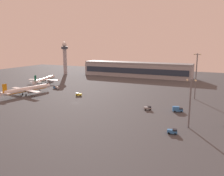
{
  "coord_description": "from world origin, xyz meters",
  "views": [
    {
      "loc": [
        81.49,
        -123.45,
        38.1
      ],
      "look_at": [
        8.75,
        36.98,
        4.0
      ],
      "focal_mm": 37.47,
      "sensor_mm": 36.0,
      "label": 1
    }
  ],
  "objects_px": {
    "airplane_terminal_side": "(44,80)",
    "apron_light_west": "(196,74)",
    "maintenance_van": "(173,131)",
    "fuel_truck": "(56,87)",
    "airplane_mid_apron": "(26,90)",
    "apron_light_central": "(190,100)",
    "catering_truck": "(177,109)",
    "control_tower": "(65,56)",
    "baggage_tractor": "(148,108)",
    "cargo_loader": "(79,94)"
  },
  "relations": [
    {
      "from": "catering_truck",
      "to": "apron_light_west",
      "type": "distance_m",
      "value": 39.77
    },
    {
      "from": "fuel_truck",
      "to": "apron_light_central",
      "type": "height_order",
      "value": "apron_light_central"
    },
    {
      "from": "cargo_loader",
      "to": "baggage_tractor",
      "type": "bearing_deg",
      "value": -118.53
    },
    {
      "from": "fuel_truck",
      "to": "apron_light_central",
      "type": "relative_size",
      "value": 0.29
    },
    {
      "from": "baggage_tractor",
      "to": "apron_light_central",
      "type": "height_order",
      "value": "apron_light_central"
    },
    {
      "from": "maintenance_van",
      "to": "apron_light_west",
      "type": "relative_size",
      "value": 0.14
    },
    {
      "from": "maintenance_van",
      "to": "apron_light_central",
      "type": "relative_size",
      "value": 0.19
    },
    {
      "from": "airplane_terminal_side",
      "to": "catering_truck",
      "type": "bearing_deg",
      "value": -31.53
    },
    {
      "from": "cargo_loader",
      "to": "apron_light_west",
      "type": "height_order",
      "value": "apron_light_west"
    },
    {
      "from": "airplane_mid_apron",
      "to": "baggage_tractor",
      "type": "height_order",
      "value": "airplane_mid_apron"
    },
    {
      "from": "control_tower",
      "to": "apron_light_central",
      "type": "distance_m",
      "value": 208.77
    },
    {
      "from": "maintenance_van",
      "to": "apron_light_west",
      "type": "bearing_deg",
      "value": 171.55
    },
    {
      "from": "fuel_truck",
      "to": "baggage_tractor",
      "type": "bearing_deg",
      "value": -87.34
    },
    {
      "from": "catering_truck",
      "to": "apron_light_central",
      "type": "distance_m",
      "value": 27.48
    },
    {
      "from": "airplane_terminal_side",
      "to": "maintenance_van",
      "type": "xyz_separation_m",
      "value": [
        133.88,
        -76.69,
        -2.65
      ]
    },
    {
      "from": "apron_light_west",
      "to": "maintenance_van",
      "type": "bearing_deg",
      "value": -92.01
    },
    {
      "from": "baggage_tractor",
      "to": "catering_truck",
      "type": "height_order",
      "value": "catering_truck"
    },
    {
      "from": "maintenance_van",
      "to": "apron_light_west",
      "type": "xyz_separation_m",
      "value": [
        2.46,
        70.13,
        16.33
      ]
    },
    {
      "from": "airplane_terminal_side",
      "to": "fuel_truck",
      "type": "height_order",
      "value": "airplane_terminal_side"
    },
    {
      "from": "control_tower",
      "to": "baggage_tractor",
      "type": "relative_size",
      "value": 8.58
    },
    {
      "from": "apron_light_central",
      "to": "apron_light_west",
      "type": "distance_m",
      "value": 59.61
    },
    {
      "from": "fuel_truck",
      "to": "apron_light_west",
      "type": "relative_size",
      "value": 0.21
    },
    {
      "from": "maintenance_van",
      "to": "apron_light_central",
      "type": "xyz_separation_m",
      "value": [
        5.3,
        10.76,
        11.87
      ]
    },
    {
      "from": "airplane_mid_apron",
      "to": "cargo_loader",
      "type": "bearing_deg",
      "value": 30.41
    },
    {
      "from": "airplane_terminal_side",
      "to": "apron_light_west",
      "type": "relative_size",
      "value": 1.25
    },
    {
      "from": "airplane_terminal_side",
      "to": "apron_light_central",
      "type": "xyz_separation_m",
      "value": [
        139.17,
        -65.94,
        9.22
      ]
    },
    {
      "from": "maintenance_van",
      "to": "apron_light_west",
      "type": "height_order",
      "value": "apron_light_west"
    },
    {
      "from": "airplane_terminal_side",
      "to": "apron_light_west",
      "type": "bearing_deg",
      "value": -16.23
    },
    {
      "from": "airplane_mid_apron",
      "to": "airplane_terminal_side",
      "type": "distance_m",
      "value": 48.83
    },
    {
      "from": "maintenance_van",
      "to": "apron_light_west",
      "type": "distance_m",
      "value": 72.05
    },
    {
      "from": "airplane_terminal_side",
      "to": "catering_truck",
      "type": "distance_m",
      "value": 137.25
    },
    {
      "from": "baggage_tractor",
      "to": "airplane_terminal_side",
      "type": "bearing_deg",
      "value": -143.67
    },
    {
      "from": "maintenance_van",
      "to": "fuel_truck",
      "type": "bearing_deg",
      "value": -125.78
    },
    {
      "from": "cargo_loader",
      "to": "catering_truck",
      "type": "bearing_deg",
      "value": -112.81
    },
    {
      "from": "airplane_terminal_side",
      "to": "apron_light_central",
      "type": "height_order",
      "value": "apron_light_central"
    },
    {
      "from": "control_tower",
      "to": "airplane_mid_apron",
      "type": "xyz_separation_m",
      "value": [
        43.35,
        -109.96,
        -18.57
      ]
    },
    {
      "from": "airplane_mid_apron",
      "to": "catering_truck",
      "type": "xyz_separation_m",
      "value": [
        109.63,
        1.63,
        -2.4
      ]
    },
    {
      "from": "control_tower",
      "to": "airplane_terminal_side",
      "type": "distance_m",
      "value": 72.01
    },
    {
      "from": "control_tower",
      "to": "maintenance_van",
      "type": "bearing_deg",
      "value": -42.34
    },
    {
      "from": "cargo_loader",
      "to": "apron_light_west",
      "type": "xyz_separation_m",
      "value": [
        77.96,
        24.97,
        16.33
      ]
    },
    {
      "from": "airplane_terminal_side",
      "to": "baggage_tractor",
      "type": "height_order",
      "value": "airplane_terminal_side"
    },
    {
      "from": "baggage_tractor",
      "to": "apron_light_west",
      "type": "height_order",
      "value": "apron_light_west"
    },
    {
      "from": "apron_light_central",
      "to": "apron_light_west",
      "type": "relative_size",
      "value": 0.72
    },
    {
      "from": "cargo_loader",
      "to": "apron_light_central",
      "type": "bearing_deg",
      "value": -127.2
    },
    {
      "from": "apron_light_west",
      "to": "airplane_terminal_side",
      "type": "bearing_deg",
      "value": 177.24
    },
    {
      "from": "apron_light_central",
      "to": "apron_light_west",
      "type": "bearing_deg",
      "value": 92.73
    },
    {
      "from": "control_tower",
      "to": "cargo_loader",
      "type": "relative_size",
      "value": 8.69
    },
    {
      "from": "maintenance_van",
      "to": "airplane_mid_apron",
      "type": "bearing_deg",
      "value": -112.49
    },
    {
      "from": "fuel_truck",
      "to": "airplane_mid_apron",
      "type": "bearing_deg",
      "value": -170.08
    },
    {
      "from": "airplane_mid_apron",
      "to": "cargo_loader",
      "type": "relative_size",
      "value": 9.06
    }
  ]
}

